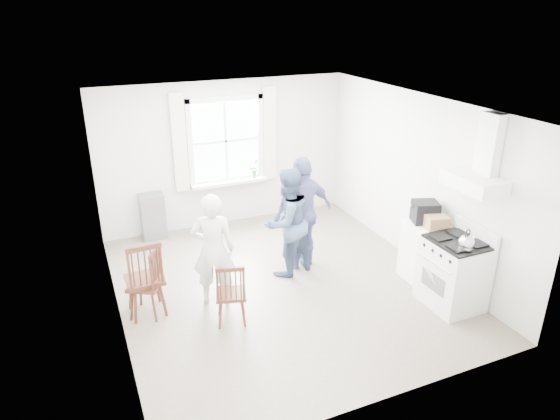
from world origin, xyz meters
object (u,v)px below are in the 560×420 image
(gas_stove, at_px, (454,272))
(person_right, at_px, (303,213))
(windsor_chair_c, at_px, (152,275))
(person_mid, at_px, (287,222))
(windsor_chair_a, at_px, (145,272))
(person_left, at_px, (213,250))
(windsor_chair_b, at_px, (231,289))
(stereo_stack, at_px, (425,212))
(low_cabinet, at_px, (424,251))

(gas_stove, relative_size, person_right, 0.64)
(windsor_chair_c, distance_m, person_mid, 2.08)
(windsor_chair_a, distance_m, person_left, 0.91)
(windsor_chair_b, height_order, windsor_chair_c, windsor_chair_c)
(stereo_stack, bearing_deg, windsor_chair_c, 171.22)
(stereo_stack, distance_m, windsor_chair_c, 3.85)
(low_cabinet, distance_m, windsor_chair_c, 3.85)
(low_cabinet, relative_size, stereo_stack, 2.11)
(windsor_chair_b, xyz_separation_m, person_mid, (1.19, 0.97, 0.29))
(windsor_chair_a, distance_m, person_right, 2.49)
(stereo_stack, bearing_deg, person_mid, 152.38)
(stereo_stack, bearing_deg, person_right, 144.11)
(person_mid, bearing_deg, person_right, -175.22)
(stereo_stack, relative_size, windsor_chair_b, 0.49)
(windsor_chair_a, xyz_separation_m, windsor_chair_b, (0.93, -0.60, -0.13))
(stereo_stack, relative_size, person_left, 0.27)
(windsor_chair_c, relative_size, person_right, 0.55)
(windsor_chair_b, height_order, person_right, person_right)
(windsor_chair_b, relative_size, person_mid, 0.53)
(person_left, xyz_separation_m, person_mid, (1.23, 0.35, 0.04))
(windsor_chair_c, bearing_deg, stereo_stack, -8.78)
(windsor_chair_b, distance_m, person_right, 1.89)
(windsor_chair_c, xyz_separation_m, person_right, (2.35, 0.45, 0.29))
(gas_stove, bearing_deg, low_cabinet, 84.32)
(person_mid, height_order, person_right, person_right)
(windsor_chair_b, bearing_deg, person_mid, 39.13)
(stereo_stack, distance_m, person_mid, 1.98)
(windsor_chair_a, height_order, windsor_chair_c, windsor_chair_a)
(gas_stove, xyz_separation_m, person_mid, (-1.68, 1.67, 0.34))
(gas_stove, bearing_deg, windsor_chair_c, 160.15)
(windsor_chair_a, bearing_deg, person_right, 11.38)
(windsor_chair_a, height_order, person_right, person_right)
(stereo_stack, height_order, person_mid, person_mid)
(stereo_stack, height_order, windsor_chair_a, stereo_stack)
(gas_stove, xyz_separation_m, windsor_chair_b, (-2.88, 0.70, 0.05))
(windsor_chair_b, xyz_separation_m, person_left, (-0.03, 0.62, 0.25))
(gas_stove, height_order, windsor_chair_c, gas_stove)
(gas_stove, height_order, low_cabinet, gas_stove)
(low_cabinet, bearing_deg, person_left, 168.31)
(gas_stove, distance_m, low_cabinet, 0.70)
(windsor_chair_c, height_order, person_right, person_right)
(windsor_chair_a, relative_size, person_right, 0.62)
(person_mid, bearing_deg, windsor_chair_a, -6.62)
(windsor_chair_b, relative_size, person_left, 0.56)
(low_cabinet, height_order, stereo_stack, stereo_stack)
(windsor_chair_a, height_order, person_left, person_left)
(low_cabinet, relative_size, person_left, 0.57)
(low_cabinet, relative_size, windsor_chair_b, 1.02)
(stereo_stack, height_order, person_right, person_right)
(windsor_chair_a, distance_m, person_mid, 2.16)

